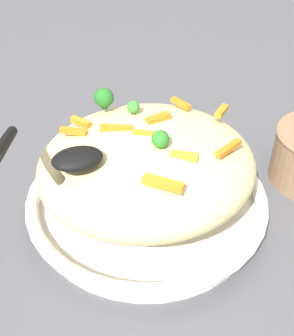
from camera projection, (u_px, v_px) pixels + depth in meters
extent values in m
plane|color=#4C4C51|center=(147.00, 212.00, 0.60)|extent=(2.40, 2.40, 0.00)
cylinder|color=white|center=(147.00, 206.00, 0.59)|extent=(0.29, 0.29, 0.02)
torus|color=white|center=(147.00, 196.00, 0.58)|extent=(0.31, 0.31, 0.02)
torus|color=black|center=(147.00, 194.00, 0.58)|extent=(0.31, 0.31, 0.00)
ellipsoid|color=#DBC689|center=(147.00, 165.00, 0.55)|extent=(0.27, 0.25, 0.09)
cube|color=orange|center=(81.00, 122.00, 0.55)|extent=(0.02, 0.03, 0.01)
cube|color=orange|center=(158.00, 118.00, 0.54)|extent=(0.03, 0.02, 0.01)
cube|color=orange|center=(147.00, 135.00, 0.52)|extent=(0.03, 0.02, 0.01)
cube|color=orange|center=(163.00, 183.00, 0.46)|extent=(0.04, 0.04, 0.01)
cube|color=orange|center=(74.00, 131.00, 0.53)|extent=(0.03, 0.02, 0.01)
cube|color=orange|center=(116.00, 129.00, 0.53)|extent=(0.04, 0.03, 0.01)
cube|color=orange|center=(181.00, 103.00, 0.58)|extent=(0.02, 0.03, 0.01)
cube|color=orange|center=(229.00, 148.00, 0.51)|extent=(0.04, 0.02, 0.01)
cube|color=orange|center=(184.00, 156.00, 0.49)|extent=(0.03, 0.03, 0.01)
cube|color=orange|center=(222.00, 111.00, 0.57)|extent=(0.03, 0.02, 0.01)
cylinder|color=#377928|center=(132.00, 113.00, 0.56)|extent=(0.01, 0.01, 0.00)
sphere|color=#3D8E33|center=(132.00, 107.00, 0.56)|extent=(0.02, 0.02, 0.02)
cylinder|color=#205B1C|center=(105.00, 106.00, 0.58)|extent=(0.01, 0.01, 0.01)
sphere|color=#236B23|center=(104.00, 98.00, 0.57)|extent=(0.03, 0.03, 0.03)
cylinder|color=#296820|center=(160.00, 146.00, 0.50)|extent=(0.01, 0.01, 0.01)
sphere|color=#2D7A28|center=(160.00, 139.00, 0.49)|extent=(0.02, 0.02, 0.02)
ellipsoid|color=black|center=(77.00, 159.00, 0.47)|extent=(0.06, 0.04, 0.02)
cylinder|color=black|center=(5.00, 142.00, 0.44)|extent=(0.03, 0.14, 0.07)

